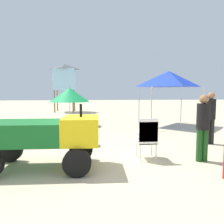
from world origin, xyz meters
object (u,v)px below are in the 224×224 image
(lifeguard_near_center, at_px, (210,114))
(lifeguard_tower, at_px, (64,77))
(stacked_plastic_chairs, at_px, (147,135))
(lifeguard_near_right, at_px, (203,123))
(popup_canopy, at_px, (169,79))
(traffic_cone_near, at_px, (43,124))
(cooler_box, at_px, (87,139))
(beach_umbrella_left, at_px, (70,95))
(surfboard_pile, at_px, (3,135))
(utility_cart, at_px, (46,135))

(lifeguard_near_center, xyz_separation_m, lifeguard_tower, (-6.31, 12.49, 2.05))
(stacked_plastic_chairs, relative_size, lifeguard_near_right, 0.65)
(popup_canopy, relative_size, traffic_cone_near, 4.72)
(lifeguard_near_center, xyz_separation_m, popup_canopy, (-0.03, 3.89, 1.40))
(popup_canopy, bearing_deg, stacked_plastic_chairs, -115.40)
(popup_canopy, relative_size, cooler_box, 5.88)
(lifeguard_near_center, bearing_deg, cooler_box, 177.46)
(lifeguard_near_right, distance_m, beach_umbrella_left, 7.34)
(stacked_plastic_chairs, relative_size, beach_umbrella_left, 0.54)
(popup_canopy, xyz_separation_m, beach_umbrella_left, (-5.08, 0.59, -0.80))
(stacked_plastic_chairs, height_order, surfboard_pile, stacked_plastic_chairs)
(utility_cart, relative_size, lifeguard_tower, 0.62)
(lifeguard_near_right, height_order, beach_umbrella_left, beach_umbrella_left)
(lifeguard_near_center, height_order, cooler_box, lifeguard_near_center)
(popup_canopy, bearing_deg, utility_cart, -131.31)
(stacked_plastic_chairs, bearing_deg, lifeguard_near_right, -10.54)
(lifeguard_near_center, bearing_deg, lifeguard_near_right, -125.18)
(surfboard_pile, height_order, lifeguard_tower, lifeguard_tower)
(utility_cart, bearing_deg, lifeguard_near_right, 1.81)
(utility_cart, distance_m, lifeguard_tower, 14.55)
(stacked_plastic_chairs, bearing_deg, surfboard_pile, 150.60)
(utility_cart, height_order, lifeguard_near_center, lifeguard_near_center)
(beach_umbrella_left, height_order, cooler_box, beach_umbrella_left)
(beach_umbrella_left, relative_size, cooler_box, 4.29)
(lifeguard_near_right, bearing_deg, beach_umbrella_left, 122.34)
(utility_cart, relative_size, stacked_plastic_chairs, 2.34)
(utility_cart, bearing_deg, cooler_box, 65.73)
(stacked_plastic_chairs, distance_m, lifeguard_near_right, 1.43)
(surfboard_pile, xyz_separation_m, beach_umbrella_left, (2.06, 3.33, 1.38))
(lifeguard_near_center, xyz_separation_m, cooler_box, (-4.15, 0.18, -0.82))
(stacked_plastic_chairs, distance_m, popup_canopy, 6.17)
(stacked_plastic_chairs, distance_m, cooler_box, 2.32)
(surfboard_pile, height_order, popup_canopy, popup_canopy)
(lifeguard_near_right, xyz_separation_m, cooler_box, (-2.95, 1.89, -0.78))
(surfboard_pile, distance_m, popup_canopy, 7.96)
(surfboard_pile, relative_size, lifeguard_tower, 0.64)
(lifeguard_near_center, height_order, lifeguard_tower, lifeguard_tower)
(traffic_cone_near, bearing_deg, utility_cart, -77.12)
(traffic_cone_near, distance_m, cooler_box, 3.69)
(utility_cart, xyz_separation_m, lifeguard_near_right, (3.85, 0.12, 0.20))
(popup_canopy, xyz_separation_m, traffic_cone_near, (-6.18, -0.65, -2.13))
(utility_cart, relative_size, surfboard_pile, 0.97)
(lifeguard_tower, bearing_deg, cooler_box, -80.03)
(lifeguard_tower, height_order, traffic_cone_near, lifeguard_tower)
(beach_umbrella_left, bearing_deg, lifeguard_near_center, -41.22)
(utility_cart, height_order, lifeguard_tower, lifeguard_tower)
(lifeguard_near_center, height_order, traffic_cone_near, lifeguard_near_center)
(lifeguard_near_right, distance_m, popup_canopy, 5.89)
(popup_canopy, distance_m, lifeguard_tower, 10.67)
(stacked_plastic_chairs, xyz_separation_m, popup_canopy, (2.54, 5.34, 1.78))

